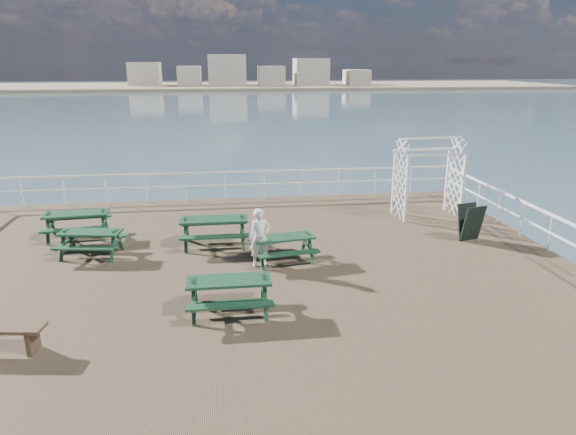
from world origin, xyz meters
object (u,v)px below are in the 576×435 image
Objects in this scene: picnic_table_d at (229,288)px; picnic_table_b at (77,220)px; picnic_table_e at (284,243)px; picnic_table_c at (214,226)px; picnic_table_a at (91,238)px; person at (260,238)px; trellis_arbor at (428,182)px.

picnic_table_b is at bearing 129.27° from picnic_table_d.
picnic_table_d is at bearing -56.19° from picnic_table_b.
picnic_table_b is at bearing 146.26° from picnic_table_e.
picnic_table_c reaches higher than picnic_table_e.
picnic_table_a is 1.19× the size of person.
trellis_arbor is (7.15, 2.07, 0.60)m from picnic_table_c.
trellis_arbor reaches higher than picnic_table_a.
picnic_table_a is 5.28m from picnic_table_d.
picnic_table_e is (5.89, -2.65, -0.07)m from picnic_table_b.
picnic_table_b is (-0.76, 1.58, 0.06)m from picnic_table_a.
picnic_table_d is at bearing -140.82° from trellis_arbor.
trellis_arbor reaches higher than person.
picnic_table_b is 4.24m from picnic_table_c.
person reaches higher than picnic_table_c.
picnic_table_e is (1.47, 2.74, -0.04)m from picnic_table_d.
picnic_table_b is 11.28m from trellis_arbor.
picnic_table_e is at bearing -149.98° from trellis_arbor.
picnic_table_a is 0.95× the size of picnic_table_c.
trellis_arbor reaches higher than picnic_table_b.
picnic_table_c is (4.07, -1.20, 0.02)m from picnic_table_b.
picnic_table_e is at bearing -38.94° from picnic_table_c.
picnic_table_a is at bearing 133.81° from picnic_table_d.
picnic_table_c is 2.33m from picnic_table_e.
picnic_table_b is 1.12× the size of picnic_table_d.
picnic_table_a is 3.34m from picnic_table_c.
picnic_table_b is at bearing -178.97° from trellis_arbor.
picnic_table_e is at bearing -2.32° from picnic_table_a.
picnic_table_d is at bearing -85.62° from picnic_table_c.
picnic_table_b reaches higher than picnic_table_d.
trellis_arbor reaches higher than picnic_table_c.
trellis_arbor is at bearing 23.92° from picnic_table_e.
picnic_table_a is at bearing 158.75° from picnic_table_e.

